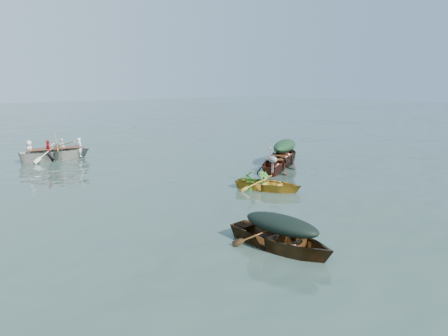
% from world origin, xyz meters
% --- Properties ---
extents(ground, '(140.00, 140.00, 0.00)m').
position_xyz_m(ground, '(0.00, 0.00, 0.00)').
color(ground, '#344940').
rests_on(ground, ground).
extents(yellow_dinghy, '(2.33, 3.11, 0.75)m').
position_xyz_m(yellow_dinghy, '(-0.24, -0.97, 0.00)').
color(yellow_dinghy, '#C07825').
rests_on(yellow_dinghy, ground).
extents(dark_covered_boat, '(1.64, 3.58, 0.85)m').
position_xyz_m(dark_covered_boat, '(-3.85, -4.92, 0.00)').
color(dark_covered_boat, '#41260F').
rests_on(dark_covered_boat, ground).
extents(green_tarp_boat, '(4.86, 3.65, 1.13)m').
position_xyz_m(green_tarp_boat, '(3.76, 1.98, 0.00)').
color(green_tarp_boat, '#472210').
rests_on(green_tarp_boat, ground).
extents(open_wooden_boat, '(4.04, 3.23, 0.91)m').
position_xyz_m(open_wooden_boat, '(2.45, 1.23, 0.00)').
color(open_wooden_boat, '#521E14').
rests_on(open_wooden_boat, ground).
extents(rowed_boat, '(4.61, 1.85, 1.08)m').
position_xyz_m(rowed_boat, '(-3.81, 9.55, 0.00)').
color(rowed_boat, beige).
rests_on(rowed_boat, ground).
extents(dark_tarp_cover, '(0.90, 1.97, 0.40)m').
position_xyz_m(dark_tarp_cover, '(-3.85, -4.92, 0.63)').
color(dark_tarp_cover, black).
rests_on(dark_tarp_cover, dark_covered_boat).
extents(green_tarp_cover, '(2.67, 2.01, 0.52)m').
position_xyz_m(green_tarp_cover, '(3.76, 1.98, 0.83)').
color(green_tarp_cover, '#15351D').
rests_on(green_tarp_cover, green_tarp_boat).
extents(thwart_benches, '(2.09, 1.72, 0.04)m').
position_xyz_m(thwart_benches, '(2.45, 1.23, 0.48)').
color(thwart_benches, '#562F14').
rests_on(thwart_benches, open_wooden_boat).
extents(heron, '(0.42, 0.48, 0.92)m').
position_xyz_m(heron, '(0.24, -0.69, 0.84)').
color(heron, gray).
rests_on(heron, yellow_dinghy).
extents(dinghy_weeds, '(1.02, 1.11, 0.60)m').
position_xyz_m(dinghy_weeds, '(-0.45, -0.46, 0.68)').
color(dinghy_weeds, '#265F18').
rests_on(dinghy_weeds, yellow_dinghy).
extents(rowers, '(3.26, 1.56, 0.76)m').
position_xyz_m(rowers, '(-3.81, 9.55, 0.92)').
color(rowers, white).
rests_on(rowers, rowed_boat).
extents(oars, '(0.89, 2.65, 0.06)m').
position_xyz_m(oars, '(-3.81, 9.55, 0.57)').
color(oars, olive).
rests_on(oars, rowed_boat).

